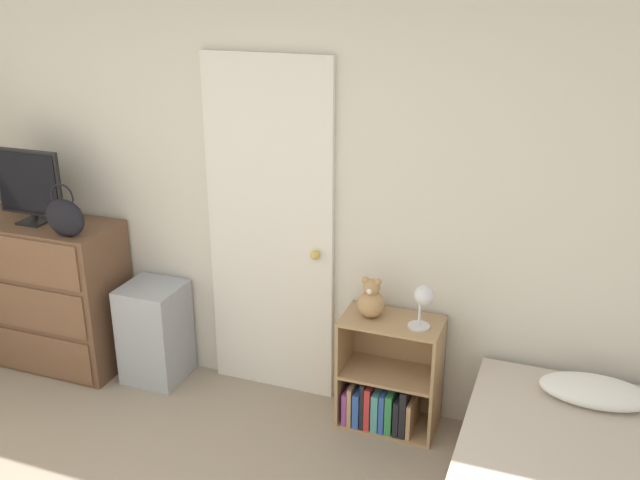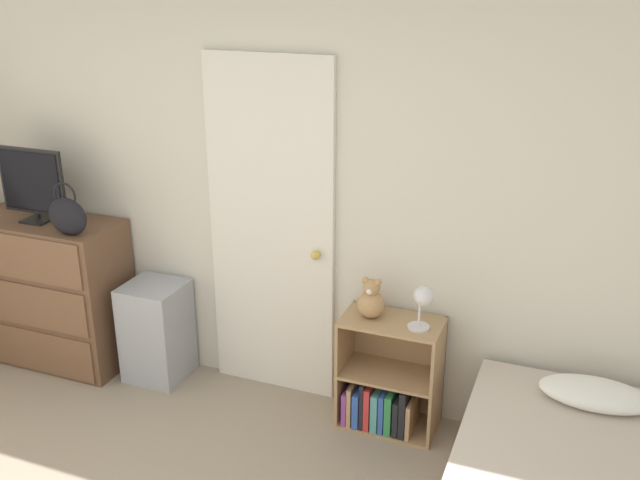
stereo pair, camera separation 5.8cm
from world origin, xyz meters
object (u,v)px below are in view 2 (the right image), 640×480
Objects in this scene: dresser at (51,291)px; teddy_bear at (371,300)px; bookshelf at (386,388)px; desk_lamp at (423,300)px; storage_bin at (157,331)px; tv at (32,184)px; handbag at (67,216)px.

dresser reaches higher than teddy_bear.
desk_lamp is at bearing -12.08° from bookshelf.
teddy_bear is (2.19, 0.07, 0.28)m from dresser.
storage_bin is 1.49m from teddy_bear.
desk_lamp reaches higher than storage_bin.
bookshelf is (1.52, 0.02, -0.08)m from storage_bin.
dresser is 3.96× the size of desk_lamp.
tv is 1.87× the size of desk_lamp.
handbag is 1.88m from teddy_bear.
tv is at bearing -177.53° from teddy_bear.
dresser is at bearing -179.33° from desk_lamp.
handbag is (0.35, -0.15, 0.62)m from dresser.
teddy_bear is 0.92× the size of desk_lamp.
tv reaches higher than storage_bin.
handbag reaches higher than desk_lamp.
dresser is 0.73m from handbag.
tv is 0.74× the size of storage_bin.
teddy_bear reaches higher than bookshelf.
dresser is 2.21m from teddy_bear.
tv is at bearing -178.87° from desk_lamp.
storage_bin is at bearing 25.69° from handbag.
teddy_bear is (1.84, 0.22, -0.34)m from handbag.
storage_bin is 1.80m from desk_lamp.
desk_lamp reaches higher than teddy_bear.
dresser is at bearing -178.25° from bookshelf.
tv is (-0.01, -0.02, 0.74)m from dresser.
bookshelf is (1.94, 0.22, -0.87)m from handbag.
handbag is 1.41× the size of teddy_bear.
dresser reaches higher than bookshelf.
storage_bin is 1.53m from bookshelf.
dresser is 2.51m from desk_lamp.
desk_lamp is at bearing 4.72° from handbag.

